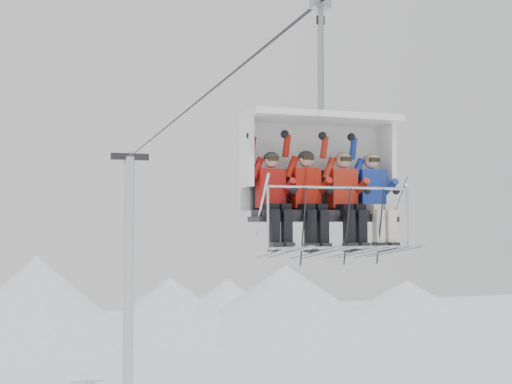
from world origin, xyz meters
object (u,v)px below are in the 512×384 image
object	(u,v)px
skier_center_left	(308,196)
skier_far_right	(374,197)
lift_tower_right	(129,298)
chairlift_carrier	(318,167)
skier_center_right	(345,196)
skier_far_left	(273,196)

from	to	relation	value
skier_center_left	skier_far_right	bearing A→B (deg)	0.00
lift_tower_right	skier_far_right	distance (m)	25.90
lift_tower_right	skier_far_right	world-z (taller)	lift_tower_right
chairlift_carrier	lift_tower_right	bearing A→B (deg)	90.00
lift_tower_right	skier_center_right	distance (m)	25.89
chairlift_carrier	skier_far_right	distance (m)	0.99
skier_center_right	skier_far_right	size ratio (longest dim) A/B	1.00
skier_center_right	skier_center_left	bearing A→B (deg)	180.00
skier_far_left	skier_center_right	distance (m)	1.19
lift_tower_right	skier_center_right	size ratio (longest dim) A/B	7.99
chairlift_carrier	skier_far_left	world-z (taller)	chairlift_carrier
chairlift_carrier	skier_center_right	bearing A→B (deg)	-42.85
skier_far_left	skier_far_right	size ratio (longest dim) A/B	1.00
chairlift_carrier	skier_center_left	distance (m)	0.63
lift_tower_right	skier_far_right	bearing A→B (deg)	-88.16
chairlift_carrier	skier_far_right	world-z (taller)	chairlift_carrier
skier_center_left	skier_center_right	distance (m)	0.62
chairlift_carrier	skier_far_right	bearing A→B (deg)	-20.30
skier_center_left	skier_center_right	size ratio (longest dim) A/B	1.00
lift_tower_right	chairlift_carrier	size ratio (longest dim) A/B	3.38
skier_far_left	skier_far_right	bearing A→B (deg)	0.16
lift_tower_right	skier_center_left	world-z (taller)	lift_tower_right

